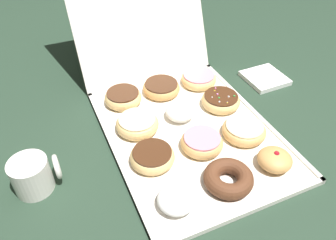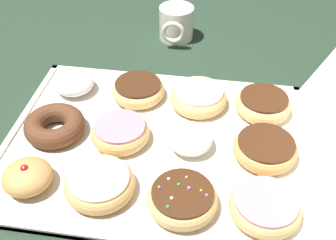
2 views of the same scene
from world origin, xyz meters
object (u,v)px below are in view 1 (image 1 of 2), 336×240
Objects in this scene: glazed_ring_donut_6 at (137,124)px; chocolate_frosted_donut_10 at (160,88)px; chocolate_cake_ring_donut_1 at (227,179)px; chocolate_frosted_donut_3 at (152,156)px; powdered_filled_donut_0 at (176,199)px; chocolate_frosted_donut_9 at (123,97)px; donut_box at (190,133)px; pink_frosted_donut_11 at (199,79)px; napkin_stack at (265,78)px; glazed_ring_donut_5 at (244,130)px; powdered_filled_donut_7 at (180,112)px; jelly_filled_donut_2 at (275,159)px; sprinkle_donut_8 at (221,100)px; coffee_mug at (33,175)px; pink_frosted_donut_4 at (203,142)px.

chocolate_frosted_donut_10 is (0.13, 0.13, -0.00)m from glazed_ring_donut_6.
chocolate_cake_ring_donut_1 is 1.04× the size of chocolate_frosted_donut_3.
chocolate_frosted_donut_9 is at bearing 88.68° from powdered_filled_donut_0.
pink_frosted_donut_11 is (0.13, 0.20, 0.02)m from donut_box.
napkin_stack is (0.48, -0.06, -0.02)m from chocolate_frosted_donut_9.
glazed_ring_donut_5 is 0.19m from powdered_filled_donut_7.
chocolate_frosted_donut_3 is at bearing 177.89° from glazed_ring_donut_5.
chocolate_frosted_donut_9 is at bearing 123.24° from jelly_filled_donut_2.
sprinkle_donut_8 is at bearing 85.79° from glazed_ring_donut_5.
sprinkle_donut_8 is 0.56m from coffee_mug.
chocolate_frosted_donut_10 and pink_frosted_donut_11 have the same top height.
chocolate_frosted_donut_3 is 0.53m from napkin_stack.
jelly_filled_donut_2 is 0.12m from glazed_ring_donut_5.
chocolate_frosted_donut_3 is 1.01× the size of pink_frosted_donut_4.
glazed_ring_donut_5 is at bearing -47.18° from powdered_filled_donut_7.
napkin_stack is (0.35, 0.14, 0.00)m from donut_box.
jelly_filled_donut_2 is 0.37m from glazed_ring_donut_6.
sprinkle_donut_8 is at bearing -43.78° from chocolate_frosted_donut_10.
jelly_filled_donut_2 is at bearing -89.76° from pink_frosted_donut_11.
chocolate_frosted_donut_9 is at bearing -179.16° from chocolate_frosted_donut_10.
chocolate_cake_ring_donut_1 is 0.99× the size of chocolate_frosted_donut_10.
pink_frosted_donut_11 is at bearing 71.21° from chocolate_cake_ring_donut_1.
chocolate_frosted_donut_9 is at bearing 153.27° from sprinkle_donut_8.
chocolate_frosted_donut_9 is 0.98× the size of pink_frosted_donut_11.
sprinkle_donut_8 reaches higher than donut_box.
pink_frosted_donut_4 is at bearing 44.22° from powdered_filled_donut_0.
glazed_ring_donut_6 is 0.93× the size of napkin_stack.
glazed_ring_donut_5 is at bearing 92.92° from jelly_filled_donut_2.
pink_frosted_donut_11 is (0.27, 0.40, -0.00)m from powdered_filled_donut_0.
jelly_filled_donut_2 is 0.26m from sprinkle_donut_8.
sprinkle_donut_8 is at bearing 0.01° from glazed_ring_donut_6.
coffee_mug reaches higher than pink_frosted_donut_11.
donut_box is at bearing -153.03° from sprinkle_donut_8.
chocolate_cake_ring_donut_1 is at bearing -90.73° from powdered_filled_donut_7.
napkin_stack is (0.36, -0.06, -0.02)m from chocolate_frosted_donut_10.
pink_frosted_donut_4 is at bearing -45.64° from glazed_ring_donut_6.
chocolate_frosted_donut_10 is (-0.13, 0.27, -0.00)m from glazed_ring_donut_5.
powdered_filled_donut_7 is at bearing 132.82° from glazed_ring_donut_5.
donut_box is at bearing -28.40° from glazed_ring_donut_6.
pink_frosted_donut_4 is 0.96× the size of sprinkle_donut_8.
jelly_filled_donut_2 is at bearing -45.19° from glazed_ring_donut_6.
pink_frosted_donut_4 is at bearing -64.04° from chocolate_frosted_donut_9.
glazed_ring_donut_5 is at bearing -90.98° from pink_frosted_donut_11.
chocolate_frosted_donut_3 is at bearing -135.61° from pink_frosted_donut_11.
chocolate_frosted_donut_10 is at bearing 91.22° from powdered_filled_donut_7.
powdered_filled_donut_7 is at bearing -134.54° from pink_frosted_donut_11.
pink_frosted_donut_11 is 1.06× the size of coffee_mug.
chocolate_cake_ring_donut_1 is at bearing -45.79° from chocolate_frosted_donut_3.
chocolate_frosted_donut_9 is 1.04× the size of coffee_mug.
sprinkle_donut_8 reaches higher than pink_frosted_donut_11.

